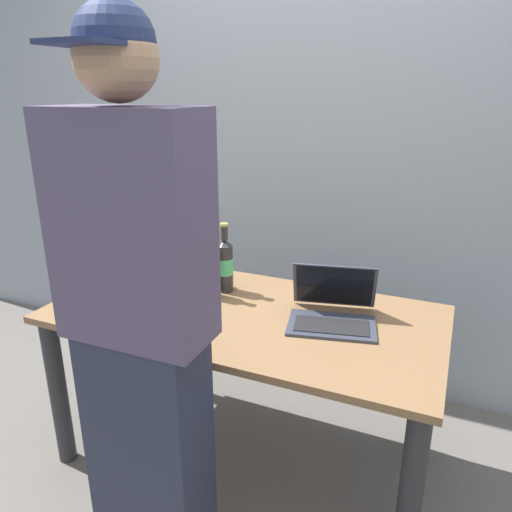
{
  "coord_description": "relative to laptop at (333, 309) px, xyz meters",
  "views": [
    {
      "loc": [
        0.77,
        -1.64,
        1.61
      ],
      "look_at": [
        0.05,
        0.0,
        0.98
      ],
      "focal_mm": 33.75,
      "sensor_mm": 36.0,
      "label": 1
    }
  ],
  "objects": [
    {
      "name": "desk",
      "position": [
        -0.36,
        -0.07,
        -0.17
      ],
      "size": [
        1.6,
        0.81,
        0.73
      ],
      "color": "olive",
      "rests_on": "ground"
    },
    {
      "name": "person_figure",
      "position": [
        -0.42,
        -0.66,
        0.15
      ],
      "size": [
        0.44,
        0.3,
        1.82
      ],
      "color": "#2D3347",
      "rests_on": "ground"
    },
    {
      "name": "beer_bottle_green",
      "position": [
        -0.53,
        0.1,
        0.08
      ],
      "size": [
        0.07,
        0.07,
        0.32
      ],
      "color": "#333333",
      "rests_on": "desk"
    },
    {
      "name": "beer_bottle_dark",
      "position": [
        -0.56,
        0.01,
        0.06
      ],
      "size": [
        0.07,
        0.07,
        0.3
      ],
      "color": "#1E5123",
      "rests_on": "desk"
    },
    {
      "name": "beer_bottle_amber",
      "position": [
        -0.73,
        0.15,
        0.07
      ],
      "size": [
        0.07,
        0.07,
        0.32
      ],
      "color": "#472B14",
      "rests_on": "desk"
    },
    {
      "name": "ground_plane",
      "position": [
        -0.36,
        -0.07,
        -0.78
      ],
      "size": [
        8.0,
        8.0,
        0.0
      ],
      "primitive_type": "plane",
      "color": "slate",
      "rests_on": "ground"
    },
    {
      "name": "back_wall",
      "position": [
        -0.36,
        0.79,
        0.52
      ],
      "size": [
        6.0,
        0.1,
        2.6
      ],
      "primitive_type": "cube",
      "color": "#99A3AD",
      "rests_on": "ground"
    },
    {
      "name": "laptop",
      "position": [
        0.0,
        0.0,
        0.0
      ],
      "size": [
        0.39,
        0.37,
        0.21
      ],
      "color": "#383D4C",
      "rests_on": "desk"
    }
  ]
}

